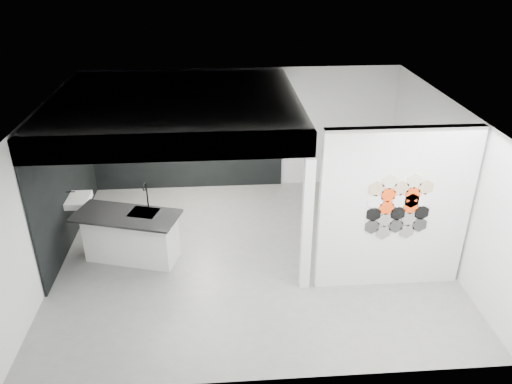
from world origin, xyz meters
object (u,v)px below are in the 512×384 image
Objects in this scene: partition_panel at (394,210)px; stockpot at (148,134)px; glass_vase at (250,132)px; bottle_dark at (176,133)px; kitchen_island at (131,235)px; utensil_cup at (146,135)px; wall_basin at (79,200)px; kettle at (229,132)px; glass_bowl at (250,132)px.

partition_panel reaches higher than stockpot.
partition_panel is 4.39m from glass_vase.
glass_vase is 1.67m from bottle_dark.
glass_vase is at bearing 66.94° from kitchen_island.
utensil_cup is at bearing 180.00° from stockpot.
partition_panel is 4.62m from kitchen_island.
utensil_cup is (1.06, 2.07, 0.52)m from wall_basin.
kitchen_island is (-4.41, 1.03, -0.90)m from partition_panel.
kettle is at bearing 35.28° from wall_basin.
glass_bowl is at bearing 0.00° from utensil_cup.
stockpot is 2.29m from glass_bowl.
utensil_cup is at bearing 180.00° from glass_vase.
stockpot is at bearing 138.46° from partition_panel.
kitchen_island reaches higher than kettle.
stockpot is at bearing 180.00° from bottle_dark.
kettle is 1.31× the size of glass_vase.
wall_basin is at bearing -148.65° from glass_bowl.
glass_bowl is at bearing 0.00° from stockpot.
glass_bowl is at bearing 31.35° from wall_basin.
glass_bowl is at bearing 118.23° from partition_panel.
kitchen_island is at bearing -36.03° from wall_basin.
partition_panel is 5.38m from bottle_dark.
wall_basin is 4.01m from glass_vase.
utensil_cup is (-0.04, 0.00, -0.02)m from stockpot.
bottle_dark is at bearing 163.31° from kettle.
partition_panel is 26.33× the size of utensil_cup.
kettle is 1.19m from bottle_dark.
stockpot is 1.42× the size of glass_vase.
kitchen_island reaches higher than glass_bowl.
kitchen_island is 3.05m from bottle_dark.
kettle is 1.34× the size of glass_bowl.
utensil_cup is (-4.41, 3.87, -0.03)m from partition_panel.
partition_panel is at bearing -61.77° from glass_vase.
kitchen_island is at bearing -129.51° from glass_bowl.
stockpot is 1.82m from kettle.
wall_basin is 0.30× the size of kitchen_island.
wall_basin is 2.75m from bottle_dark.
glass_bowl is (2.34, 2.83, 0.87)m from kitchen_island.
partition_panel is 17.17× the size of bottle_dark.
bottle_dark is (1.73, 2.07, 0.55)m from wall_basin.
glass_bowl is 1.21× the size of utensil_cup.
kitchen_island is at bearing -129.51° from glass_vase.
glass_bowl is 0.97× the size of glass_vase.
kitchen_island reaches higher than utensil_cup.
glass_bowl is at bearing 0.00° from bottle_dark.
kitchen_island is 10.53× the size of stockpot.
bottle_dark reaches higher than stockpot.
utensil_cup is (-2.33, 0.00, 0.01)m from glass_bowl.
kitchen_island is 14.99× the size of glass_vase.
partition_panel is 5.86m from utensil_cup.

